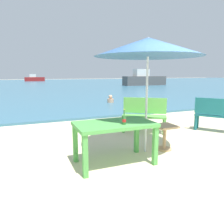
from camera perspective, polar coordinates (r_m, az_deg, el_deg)
name	(u,v)px	position (r m, az deg, el deg)	size (l,w,h in m)	color
sea_water	(45,84)	(32.38, -17.42, 7.02)	(120.00, 50.00, 0.08)	#386B84
picnic_table_green	(115,129)	(3.83, 0.69, -4.44)	(1.40, 0.80, 0.76)	#4C9E47
beer_bottle_amber	(124,119)	(3.65, 3.24, -1.89)	(0.07, 0.07, 0.26)	#2D662D
patio_umbrella	(148,47)	(4.37, 9.58, 16.64)	(2.10, 2.10, 2.30)	silver
side_table_wood	(165,134)	(4.72, 13.82, -5.61)	(0.44, 0.44, 0.54)	tan
bench_teal_center	(218,113)	(6.58, 26.37, -0.25)	(1.01, 1.18, 0.95)	#196066
bench_green_right	(144,113)	(6.02, 8.59, -0.18)	(1.19, 0.98, 0.95)	#60B24C
swimmer_person	(110,100)	(11.46, -0.40, 3.34)	(0.34, 0.34, 0.41)	tan
boat_ferry	(34,79)	(45.42, -19.96, 8.35)	(3.75, 1.02, 1.36)	maroon
boat_tanker	(144,79)	(28.38, 8.49, 8.55)	(5.67, 1.55, 2.06)	#4C4C4C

